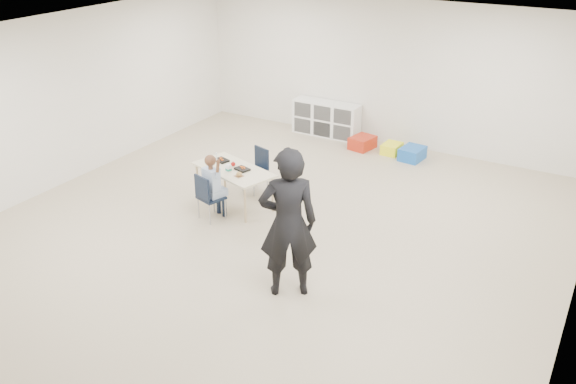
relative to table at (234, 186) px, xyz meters
The scene contains 16 objects.
room 1.63m from the table, 33.84° to the right, with size 9.00×9.02×2.80m.
table is the anchor object (origin of this frame).
chair_near 0.58m from the table, 91.90° to the right, with size 0.36×0.33×0.73m, color black, non-canonical shape.
chair_far 0.58m from the table, 88.10° to the left, with size 0.36×0.33×0.73m, color black, non-canonical shape.
child 0.63m from the table, 91.90° to the right, with size 0.49×0.49×1.16m, color #9FB5D7, non-canonical shape.
lunch_tray_near 0.35m from the table, 10.10° to the left, with size 0.22×0.16×0.03m, color black.
lunch_tray_far 0.49m from the table, 154.49° to the left, with size 0.22×0.16×0.03m, color black.
milk_carton 0.37m from the table, 95.95° to the right, with size 0.07×0.07×0.10m, color white.
bread_roll 0.45m from the table, 39.25° to the right, with size 0.09×0.09×0.07m, color #B7864B.
apple_near 0.35m from the table, 125.57° to the left, with size 0.07×0.07×0.07m, color maroon.
apple_far 0.62m from the table, 167.52° to the left, with size 0.07×0.07×0.07m, color maroon.
cubby_shelf 3.61m from the table, 93.09° to the left, with size 1.40×0.40×0.70m, color white.
adult 2.65m from the table, 40.67° to the right, with size 0.69×0.45×1.90m, color black.
bin_red 3.36m from the table, 76.72° to the left, with size 0.38×0.49×0.24m, color #B32611.
bin_yellow 3.58m from the table, 67.55° to the left, with size 0.32×0.41×0.20m, color #FEFF1A.
bin_blue 3.69m from the table, 60.53° to the left, with size 0.38×0.49×0.24m, color blue.
Camera 1 is at (4.08, -6.44, 4.33)m, focal length 38.00 mm.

